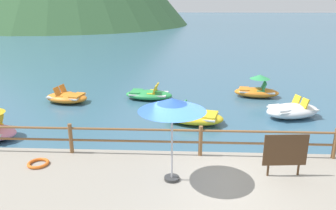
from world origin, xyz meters
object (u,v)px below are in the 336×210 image
Objects in this scene: pedal_boat_0 at (194,117)px; pedal_boat_5 at (67,97)px; beach_umbrella at (172,106)px; pedal_boat_4 at (149,94)px; life_ring at (38,163)px; pedal_boat_1 at (292,110)px; pedal_boat_2 at (257,90)px; sign_board at (285,151)px.

pedal_boat_5 is at bearing 157.19° from pedal_boat_0.
beach_umbrella is 0.87× the size of pedal_boat_4.
pedal_boat_0 is (0.72, 5.33, -2.17)m from beach_umbrella.
beach_umbrella is at bearing -97.74° from pedal_boat_0.
life_ring is 0.22× the size of pedal_boat_1.
beach_umbrella is 0.92× the size of pedal_boat_2.
pedal_boat_4 is at bearing 159.06° from pedal_boat_1.
sign_board is 9.57m from pedal_boat_4.
pedal_boat_2 reaches higher than pedal_boat_5.
pedal_boat_4 is 1.09× the size of pedal_boat_5.
pedal_boat_4 reaches higher than life_ring.
sign_board is at bearing 7.07° from beach_umbrella.
pedal_boat_0 is 4.42m from pedal_boat_1.
life_ring is at bearing -134.39° from pedal_boat_0.
beach_umbrella is 9.16m from pedal_boat_4.
pedal_boat_4 is (2.34, 8.12, -0.20)m from life_ring.
life_ring is at bearing 170.57° from beach_umbrella.
pedal_boat_4 is (-6.58, 2.52, -0.07)m from pedal_boat_1.
pedal_boat_4 is (-5.69, -0.66, -0.14)m from pedal_boat_2.
pedal_boat_0 is 4.11m from pedal_boat_4.
sign_board is 5.52m from pedal_boat_0.
life_ring is 8.45m from pedal_boat_4.
life_ring is 0.26× the size of pedal_boat_5.
pedal_boat_0 is 6.83m from pedal_boat_5.
pedal_boat_5 is (-4.05, -0.78, 0.02)m from pedal_boat_4.
sign_board is at bearing -41.64° from pedal_boat_5.
pedal_boat_1 is at bearing -9.26° from pedal_boat_5.
sign_board is 0.46× the size of pedal_boat_4.
pedal_boat_1 is at bearing 51.06° from beach_umbrella.
pedal_boat_4 is at bearing -173.41° from pedal_boat_2.
sign_board is at bearing -2.27° from life_ring.
pedal_boat_1 is at bearing 32.17° from life_ring.
beach_umbrella is at bearing -55.06° from pedal_boat_5.
sign_board reaches higher than pedal_boat_4.
pedal_boat_0 is 1.08× the size of pedal_boat_4.
sign_board is at bearing -109.34° from pedal_boat_1.
pedal_boat_1 reaches higher than pedal_boat_4.
pedal_boat_0 reaches higher than pedal_boat_5.
beach_umbrella is 4.40m from life_ring.
pedal_boat_2 is (4.16, 9.42, -2.06)m from beach_umbrella.
life_ring is (-6.85, 0.27, -0.68)m from sign_board.
pedal_boat_2 is (-0.88, 3.17, 0.07)m from pedal_boat_1.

